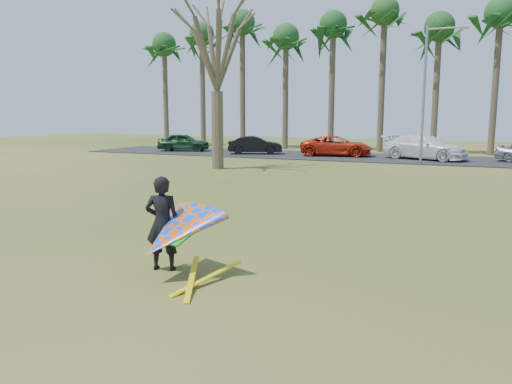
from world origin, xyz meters
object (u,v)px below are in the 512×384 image
at_px(car_2, 337,146).
at_px(streetlight, 427,88).
at_px(bare_tree_left, 216,39).
at_px(car_3, 425,147).
at_px(kite_flyer, 174,231).
at_px(car_1, 255,145).
at_px(car_0, 184,142).

bearing_deg(car_2, streetlight, -125.61).
distance_m(bare_tree_left, car_3, 15.24).
distance_m(streetlight, car_2, 7.80).
bearing_deg(kite_flyer, car_1, 110.59).
bearing_deg(car_0, car_3, -108.62).
xyz_separation_m(bare_tree_left, car_1, (-1.86, 9.34, -6.20)).
height_order(bare_tree_left, car_1, bare_tree_left).
distance_m(car_0, kite_flyer, 30.73).
distance_m(bare_tree_left, car_2, 12.50).
distance_m(bare_tree_left, car_1, 11.37).
height_order(streetlight, car_2, streetlight).
height_order(car_2, car_3, car_3).
xyz_separation_m(bare_tree_left, car_3, (9.98, 9.78, -6.07)).
xyz_separation_m(car_0, car_3, (18.19, 0.08, 0.09)).
distance_m(streetlight, kite_flyer, 23.89).
relative_size(car_1, kite_flyer, 1.65).
distance_m(car_1, kite_flyer, 27.61).
relative_size(car_0, car_3, 0.75).
height_order(car_1, kite_flyer, kite_flyer).
relative_size(bare_tree_left, car_3, 1.80).
xyz_separation_m(streetlight, kite_flyer, (-2.32, -23.50, -3.61)).
relative_size(streetlight, car_2, 1.60).
bearing_deg(streetlight, kite_flyer, -95.63).
height_order(bare_tree_left, kite_flyer, bare_tree_left).
xyz_separation_m(bare_tree_left, car_0, (-8.21, 9.71, -6.16)).
height_order(bare_tree_left, car_3, bare_tree_left).
height_order(car_0, car_3, car_3).
relative_size(car_1, car_2, 0.79).
distance_m(streetlight, car_1, 12.81).
bearing_deg(kite_flyer, streetlight, 84.37).
height_order(bare_tree_left, car_0, bare_tree_left).
xyz_separation_m(bare_tree_left, kite_flyer, (7.84, -16.50, -6.06)).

